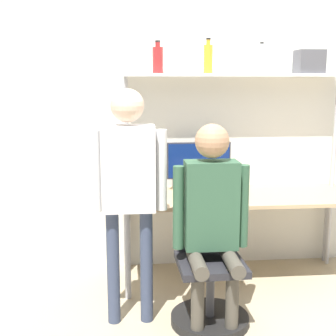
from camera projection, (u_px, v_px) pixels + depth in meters
name	position (u px, v px, depth m)	size (l,w,h in m)	color
ground_plane	(247.00, 297.00, 3.76)	(12.00, 12.00, 0.00)	tan
wall_back	(229.00, 121.00, 4.27)	(8.00, 0.06, 2.70)	silver
desk	(238.00, 202.00, 4.01)	(2.02, 0.74, 0.75)	tan
shelf_unit	(234.00, 103.00, 4.08)	(1.92, 0.25, 1.77)	white
monitor	(199.00, 164.00, 4.13)	(0.57, 0.22, 0.43)	#333338
laptop	(202.00, 192.00, 3.80)	(0.33, 0.26, 0.25)	#BCBCC1
cell_phone	(233.00, 200.00, 3.80)	(0.07, 0.15, 0.01)	#264C8C
office_chair	(209.00, 284.00, 3.35)	(0.56, 0.56, 0.92)	black
person_seated	(212.00, 210.00, 3.20)	(0.53, 0.48, 1.43)	#4C473D
person_standing	(128.00, 178.00, 3.19)	(0.53, 0.23, 1.66)	#38425B
bottle_red	(158.00, 59.00, 3.95)	(0.09, 0.09, 0.27)	maroon
bottle_clear	(261.00, 60.00, 4.03)	(0.07, 0.07, 0.26)	silver
bottle_amber	(208.00, 58.00, 3.99)	(0.08, 0.08, 0.30)	gold
storage_box	(309.00, 62.00, 4.08)	(0.23, 0.20, 0.20)	#4C4C51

